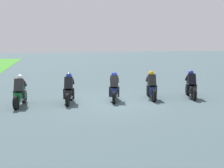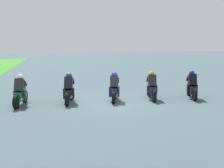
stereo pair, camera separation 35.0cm
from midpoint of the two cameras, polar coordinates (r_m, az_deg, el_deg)
ground_plane at (r=14.28m, az=1.01°, el=-3.60°), size 120.00×120.00×0.00m
rider_lane_a at (r=15.61m, az=16.83°, el=-0.57°), size 2.01×0.67×1.51m
rider_lane_b at (r=14.85m, az=8.90°, el=-0.76°), size 2.04×0.60×1.51m
rider_lane_c at (r=14.31m, az=1.19°, el=-1.03°), size 2.01×0.67×1.51m
rider_lane_d at (r=13.96m, az=-8.18°, el=-1.37°), size 2.03×0.62×1.51m
rider_lane_e at (r=13.90m, az=-17.78°, el=-1.76°), size 2.03×0.61×1.51m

